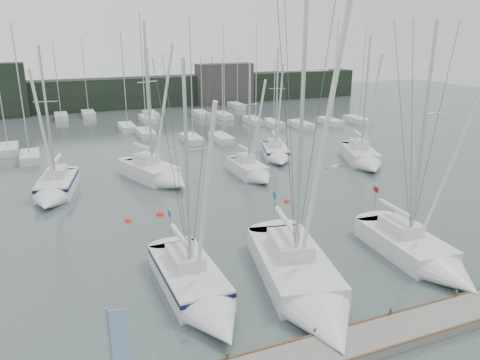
% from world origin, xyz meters
% --- Properties ---
extents(ground, '(160.00, 160.00, 0.00)m').
position_xyz_m(ground, '(0.00, 0.00, 0.00)').
color(ground, '#435150').
rests_on(ground, ground).
extents(dock, '(24.00, 2.00, 0.40)m').
position_xyz_m(dock, '(0.00, -5.00, 0.20)').
color(dock, slate).
rests_on(dock, ground).
extents(far_treeline, '(90.00, 4.00, 5.00)m').
position_xyz_m(far_treeline, '(0.00, 62.00, 2.50)').
color(far_treeline, black).
rests_on(far_treeline, ground).
extents(far_building_right, '(10.00, 3.00, 7.00)m').
position_xyz_m(far_building_right, '(18.00, 60.00, 3.50)').
color(far_building_right, '#3C3937').
rests_on(far_building_right, ground).
extents(mast_forest, '(60.98, 28.07, 14.82)m').
position_xyz_m(mast_forest, '(-1.01, 42.97, 0.48)').
color(mast_forest, silver).
rests_on(mast_forest, ground).
extents(sailboat_near_left, '(2.92, 9.52, 12.61)m').
position_xyz_m(sailboat_near_left, '(-5.63, 0.78, 0.56)').
color(sailboat_near_left, silver).
rests_on(sailboat_near_left, ground).
extents(sailboat_near_center, '(5.66, 11.79, 18.71)m').
position_xyz_m(sailboat_near_center, '(-0.65, -1.03, 0.61)').
color(sailboat_near_center, silver).
rests_on(sailboat_near_center, ground).
extents(sailboat_near_right, '(3.47, 9.34, 14.35)m').
position_xyz_m(sailboat_near_right, '(7.32, -0.56, 0.55)').
color(sailboat_near_right, silver).
rests_on(sailboat_near_right, ground).
extents(sailboat_mid_a, '(4.20, 8.06, 12.53)m').
position_xyz_m(sailboat_mid_a, '(-11.72, 19.48, 0.63)').
color(sailboat_mid_a, silver).
rests_on(sailboat_mid_a, ground).
extents(sailboat_mid_b, '(5.45, 8.53, 14.33)m').
position_xyz_m(sailboat_mid_b, '(-3.03, 20.17, 0.65)').
color(sailboat_mid_b, silver).
rests_on(sailboat_mid_b, ground).
extents(sailboat_mid_c, '(2.36, 6.56, 10.80)m').
position_xyz_m(sailboat_mid_c, '(4.99, 18.16, 0.55)').
color(sailboat_mid_c, silver).
rests_on(sailboat_mid_c, ground).
extents(sailboat_mid_d, '(4.45, 7.50, 11.91)m').
position_xyz_m(sailboat_mid_d, '(9.79, 22.96, 0.55)').
color(sailboat_mid_d, silver).
rests_on(sailboat_mid_d, ground).
extents(sailboat_mid_e, '(5.50, 8.86, 13.08)m').
position_xyz_m(sailboat_mid_e, '(16.80, 17.88, 0.61)').
color(sailboat_mid_e, silver).
rests_on(sailboat_mid_e, ground).
extents(buoy_a, '(0.58, 0.58, 0.58)m').
position_xyz_m(buoy_a, '(-4.77, 12.78, 0.00)').
color(buoy_a, red).
rests_on(buoy_a, ground).
extents(buoy_b, '(0.49, 0.49, 0.49)m').
position_xyz_m(buoy_b, '(4.98, 11.63, 0.00)').
color(buoy_b, red).
rests_on(buoy_b, ground).
extents(buoy_c, '(0.48, 0.48, 0.48)m').
position_xyz_m(buoy_c, '(-7.11, 12.49, 0.00)').
color(buoy_c, red).
rests_on(buoy_c, ground).
extents(dock_banner, '(0.64, 0.17, 4.22)m').
position_xyz_m(dock_banner, '(-10.28, -5.33, 2.90)').
color(dock_banner, '#AAAEB3').
rests_on(dock_banner, dock).
extents(seagull, '(0.93, 0.43, 0.18)m').
position_xyz_m(seagull, '(1.90, 1.09, 6.07)').
color(seagull, silver).
rests_on(seagull, ground).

